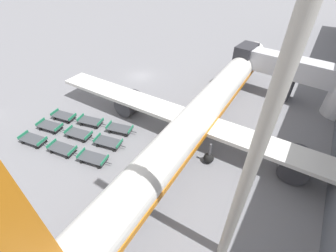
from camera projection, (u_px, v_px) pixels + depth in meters
name	position (u px, v px, depth m)	size (l,w,h in m)	color
ground_plane	(140.00, 76.00, 40.17)	(500.00, 500.00, 0.00)	gray
jet_bridge	(306.00, 77.00, 31.08)	(17.60, 5.40, 6.51)	silver
airplane	(202.00, 113.00, 25.69)	(41.43, 46.02, 12.63)	white
baggage_dolly_row_near_col_a	(33.00, 140.00, 26.33)	(3.88, 2.05, 0.92)	#424449
baggage_dolly_row_near_col_b	(62.00, 149.00, 25.14)	(3.88, 2.04, 0.92)	#424449
baggage_dolly_row_near_col_c	(93.00, 158.00, 24.02)	(3.88, 2.16, 0.92)	#424449
baggage_dolly_row_mid_a_col_a	(50.00, 126.00, 28.29)	(3.88, 2.09, 0.92)	#424449
baggage_dolly_row_mid_a_col_b	(79.00, 134.00, 27.12)	(3.88, 2.08, 0.92)	#424449
baggage_dolly_row_mid_a_col_c	(108.00, 142.00, 25.98)	(3.88, 2.15, 0.92)	#424449
baggage_dolly_row_mid_b_col_a	(64.00, 116.00, 29.96)	(3.88, 2.07, 0.92)	#424449
baggage_dolly_row_mid_b_col_b	(91.00, 121.00, 29.07)	(3.88, 2.22, 0.92)	#424449
baggage_dolly_row_mid_b_col_c	(120.00, 129.00, 27.90)	(3.87, 2.27, 0.92)	#424449
apron_light_mast	(272.00, 107.00, 8.84)	(2.00, 0.80, 24.51)	#ADA89E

